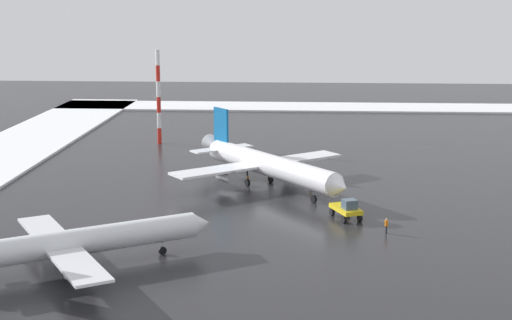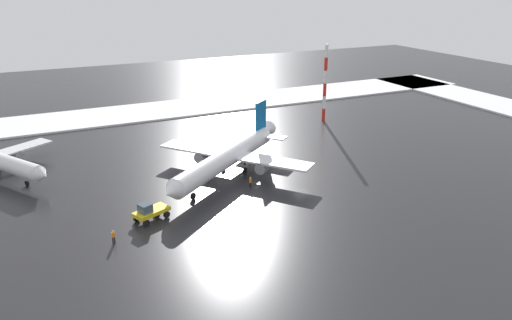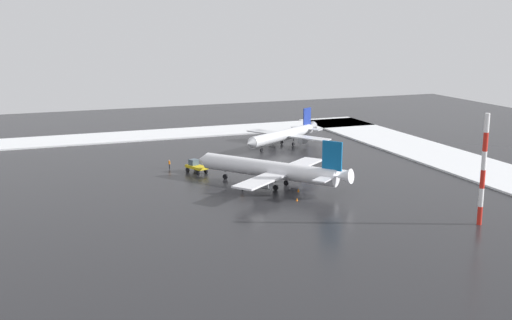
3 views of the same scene
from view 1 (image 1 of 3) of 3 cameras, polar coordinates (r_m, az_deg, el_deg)
ground_plane at (r=114.81m, az=4.27°, el=-0.89°), size 240.00×240.00×0.00m
snow_bank_left at (r=180.73m, az=3.99°, el=3.87°), size 14.00×116.00×0.37m
airplane_distant_tail at (r=104.99m, az=0.81°, el=-0.33°), size 26.44×23.62×9.36m
airplane_far_rear at (r=75.90m, az=-12.87°, el=-5.82°), size 20.46×23.87×7.93m
pushback_tug at (r=90.96m, az=6.62°, el=-3.52°), size 5.09×3.82×2.50m
ground_crew_beside_wing at (r=86.25m, az=9.46°, el=-4.68°), size 0.36×0.36×1.71m
ground_crew_near_tug at (r=106.39m, az=4.03°, el=-1.37°), size 0.36×0.36×1.71m
antenna_mast at (r=136.48m, az=-7.10°, el=4.58°), size 0.70×0.70×16.32m
traffic_cone_near_nose at (r=110.64m, az=-0.59°, el=-1.19°), size 0.36×0.36×0.55m
traffic_cone_mid_line at (r=115.47m, az=0.85°, el=-0.64°), size 0.36×0.36×0.55m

